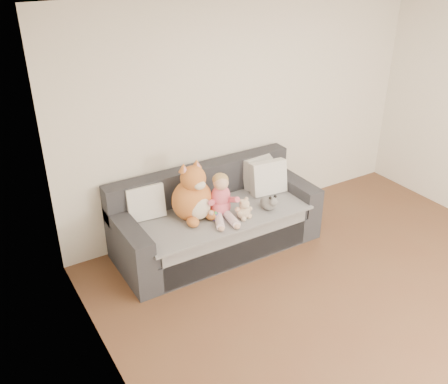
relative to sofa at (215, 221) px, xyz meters
name	(u,v)px	position (x,y,z in m)	size (l,w,h in m)	color
room_shell	(389,183)	(0.68, -1.64, 0.99)	(5.00, 5.00, 5.00)	brown
sofa	(215,221)	(0.00, 0.00, 0.00)	(2.20, 0.94, 0.85)	#27272C
cushion_left	(145,202)	(-0.71, 0.20, 0.34)	(0.40, 0.21, 0.37)	silver
cushion_right_back	(258,171)	(0.70, 0.20, 0.35)	(0.43, 0.26, 0.38)	silver
cushion_right_front	(268,177)	(0.70, 0.00, 0.35)	(0.43, 0.23, 0.39)	silver
toddler	(222,199)	(-0.02, -0.18, 0.36)	(0.33, 0.48, 0.47)	#CF5949
plush_cat	(193,197)	(-0.28, -0.05, 0.40)	(0.53, 0.48, 0.66)	#AC5F26
teddy_bear	(244,210)	(0.15, -0.34, 0.26)	(0.19, 0.14, 0.24)	#CAA88C
plush_cow	(269,203)	(0.48, -0.32, 0.24)	(0.16, 0.24, 0.19)	white
sippy_cup	(215,215)	(-0.12, -0.23, 0.22)	(0.10, 0.07, 0.11)	#543EAA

